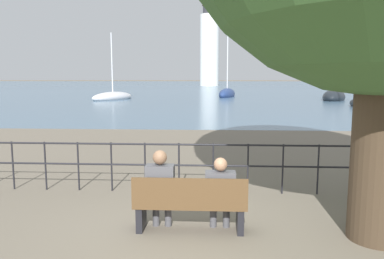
% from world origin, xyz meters
% --- Properties ---
extents(ground_plane, '(1000.00, 1000.00, 0.00)m').
position_xyz_m(ground_plane, '(0.00, 0.00, 0.00)').
color(ground_plane, '#706656').
extents(harbor_water, '(600.00, 300.00, 0.01)m').
position_xyz_m(harbor_water, '(0.00, 161.64, 0.00)').
color(harbor_water, slate).
rests_on(harbor_water, ground_plane).
extents(park_bench, '(1.76, 0.45, 0.90)m').
position_xyz_m(park_bench, '(0.00, -0.06, 0.43)').
color(park_bench, brown).
rests_on(park_bench, ground_plane).
extents(seated_person_left, '(0.44, 0.35, 1.29)m').
position_xyz_m(seated_person_left, '(-0.47, 0.01, 0.71)').
color(seated_person_left, '#4C4C51').
rests_on(seated_person_left, ground_plane).
extents(seated_person_right, '(0.47, 0.35, 1.18)m').
position_xyz_m(seated_person_right, '(0.47, 0.01, 0.65)').
color(seated_person_right, '#4C4C51').
rests_on(seated_person_right, ground_plane).
extents(promenade_railing, '(10.83, 0.04, 1.05)m').
position_xyz_m(promenade_railing, '(-0.00, 2.00, 0.69)').
color(promenade_railing, black).
rests_on(promenade_railing, ground_plane).
extents(sailboat_0, '(4.50, 7.17, 7.80)m').
position_xyz_m(sailboat_0, '(-11.01, 36.25, 0.28)').
color(sailboat_0, silver).
rests_on(sailboat_0, ground_plane).
extents(sailboat_3, '(3.12, 6.09, 11.97)m').
position_xyz_m(sailboat_3, '(2.15, 43.19, 0.40)').
color(sailboat_3, navy).
rests_on(sailboat_3, ground_plane).
extents(sailboat_4, '(3.32, 7.42, 13.08)m').
position_xyz_m(sailboat_4, '(13.28, 24.55, 0.35)').
color(sailboat_4, black).
rests_on(sailboat_4, ground_plane).
extents(sailboat_5, '(4.35, 6.01, 10.83)m').
position_xyz_m(sailboat_5, '(13.68, 36.54, 0.38)').
color(sailboat_5, black).
rests_on(sailboat_5, ground_plane).
extents(harbor_lighthouse, '(6.05, 6.05, 27.44)m').
position_xyz_m(harbor_lighthouse, '(-0.99, 117.05, 12.76)').
color(harbor_lighthouse, white).
rests_on(harbor_lighthouse, ground_plane).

